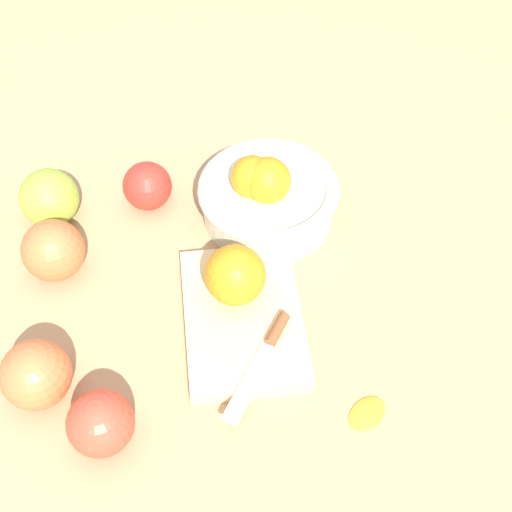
# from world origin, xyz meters

# --- Properties ---
(ground_plane) EXTENTS (2.40, 2.40, 0.00)m
(ground_plane) POSITION_xyz_m (0.00, 0.00, 0.00)
(ground_plane) COLOR tan
(bowl) EXTENTS (0.19, 0.19, 0.10)m
(bowl) POSITION_xyz_m (-0.11, 0.08, 0.04)
(bowl) COLOR beige
(bowl) RESTS_ON ground_plane
(cutting_board) EXTENTS (0.22, 0.16, 0.02)m
(cutting_board) POSITION_xyz_m (0.07, 0.04, 0.01)
(cutting_board) COLOR #DBB77F
(cutting_board) RESTS_ON ground_plane
(orange_on_board) EXTENTS (0.08, 0.08, 0.08)m
(orange_on_board) POSITION_xyz_m (0.03, 0.03, 0.06)
(orange_on_board) COLOR orange
(orange_on_board) RESTS_ON cutting_board
(knife) EXTENTS (0.14, 0.09, 0.01)m
(knife) POSITION_xyz_m (0.12, 0.06, 0.02)
(knife) COLOR silver
(knife) RESTS_ON cutting_board
(apple_front_left) EXTENTS (0.08, 0.08, 0.08)m
(apple_front_left) POSITION_xyz_m (-0.03, -0.20, 0.04)
(apple_front_left) COLOR #CC6638
(apple_front_left) RESTS_ON ground_plane
(apple_front_left_2) EXTENTS (0.07, 0.07, 0.07)m
(apple_front_left_2) POSITION_xyz_m (-0.15, -0.08, 0.03)
(apple_front_left_2) COLOR red
(apple_front_left_2) RESTS_ON ground_plane
(apple_front_right) EXTENTS (0.07, 0.07, 0.07)m
(apple_front_right) POSITION_xyz_m (0.21, -0.12, 0.04)
(apple_front_right) COLOR #D6422D
(apple_front_right) RESTS_ON ground_plane
(apple_front_left_3) EXTENTS (0.08, 0.08, 0.08)m
(apple_front_left_3) POSITION_xyz_m (-0.13, -0.22, 0.04)
(apple_front_left_3) COLOR #8EB738
(apple_front_left_3) RESTS_ON ground_plane
(apple_front_right_2) EXTENTS (0.08, 0.08, 0.08)m
(apple_front_right_2) POSITION_xyz_m (0.15, -0.20, 0.04)
(apple_front_right_2) COLOR #CC6638
(apple_front_right_2) RESTS_ON ground_plane
(citrus_peel) EXTENTS (0.06, 0.06, 0.01)m
(citrus_peel) POSITION_xyz_m (0.20, 0.17, 0.00)
(citrus_peel) COLOR orange
(citrus_peel) RESTS_ON ground_plane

